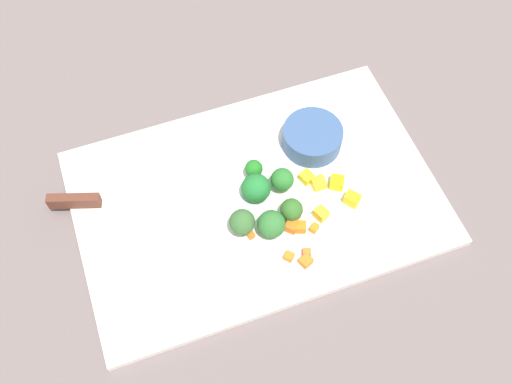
% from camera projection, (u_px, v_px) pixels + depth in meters
% --- Properties ---
extents(ground_plane, '(4.00, 4.00, 0.00)m').
position_uv_depth(ground_plane, '(256.00, 199.00, 0.89)').
color(ground_plane, '#6C5D5B').
extents(cutting_board, '(0.53, 0.35, 0.01)m').
position_uv_depth(cutting_board, '(256.00, 197.00, 0.89)').
color(cutting_board, white).
rests_on(cutting_board, ground_plane).
extents(prep_bowl, '(0.09, 0.09, 0.03)m').
position_uv_depth(prep_bowl, '(312.00, 137.00, 0.91)').
color(prep_bowl, '#395685').
rests_on(prep_bowl, cutting_board).
extents(chef_knife, '(0.30, 0.11, 0.02)m').
position_uv_depth(chef_knife, '(109.00, 201.00, 0.87)').
color(chef_knife, silver).
rests_on(chef_knife, cutting_board).
extents(carrot_dice_0, '(0.02, 0.02, 0.01)m').
position_uv_depth(carrot_dice_0, '(314.00, 228.00, 0.85)').
color(carrot_dice_0, orange).
rests_on(carrot_dice_0, cutting_board).
extents(carrot_dice_1, '(0.01, 0.01, 0.01)m').
position_uv_depth(carrot_dice_1, '(307.00, 252.00, 0.83)').
color(carrot_dice_1, orange).
rests_on(carrot_dice_1, cutting_board).
extents(carrot_dice_2, '(0.02, 0.02, 0.01)m').
position_uv_depth(carrot_dice_2, '(289.00, 256.00, 0.82)').
color(carrot_dice_2, orange).
rests_on(carrot_dice_2, cutting_board).
extents(carrot_dice_3, '(0.02, 0.02, 0.02)m').
position_uv_depth(carrot_dice_3, '(293.00, 214.00, 0.86)').
color(carrot_dice_3, orange).
rests_on(carrot_dice_3, cutting_board).
extents(carrot_dice_4, '(0.02, 0.02, 0.01)m').
position_uv_depth(carrot_dice_4, '(306.00, 261.00, 0.82)').
color(carrot_dice_4, orange).
rests_on(carrot_dice_4, cutting_board).
extents(carrot_dice_5, '(0.01, 0.01, 0.01)m').
position_uv_depth(carrot_dice_5, '(251.00, 235.00, 0.84)').
color(carrot_dice_5, orange).
rests_on(carrot_dice_5, cutting_board).
extents(carrot_dice_6, '(0.02, 0.02, 0.02)m').
position_uv_depth(carrot_dice_6, '(300.00, 227.00, 0.85)').
color(carrot_dice_6, orange).
rests_on(carrot_dice_6, cutting_board).
extents(carrot_dice_7, '(0.02, 0.02, 0.02)m').
position_uv_depth(carrot_dice_7, '(292.00, 226.00, 0.85)').
color(carrot_dice_7, orange).
rests_on(carrot_dice_7, cutting_board).
extents(pepper_dice_0, '(0.02, 0.02, 0.02)m').
position_uv_depth(pepper_dice_0, '(321.00, 214.00, 0.86)').
color(pepper_dice_0, yellow).
rests_on(pepper_dice_0, cutting_board).
extents(pepper_dice_1, '(0.02, 0.02, 0.01)m').
position_uv_depth(pepper_dice_1, '(319.00, 183.00, 0.88)').
color(pepper_dice_1, yellow).
rests_on(pepper_dice_1, cutting_board).
extents(pepper_dice_2, '(0.02, 0.02, 0.01)m').
position_uv_depth(pepper_dice_2, '(308.00, 180.00, 0.89)').
color(pepper_dice_2, yellow).
rests_on(pepper_dice_2, cutting_board).
extents(pepper_dice_3, '(0.03, 0.03, 0.02)m').
position_uv_depth(pepper_dice_3, '(352.00, 199.00, 0.87)').
color(pepper_dice_3, yellow).
rests_on(pepper_dice_3, cutting_board).
extents(pepper_dice_4, '(0.03, 0.03, 0.02)m').
position_uv_depth(pepper_dice_4, '(337.00, 182.00, 0.88)').
color(pepper_dice_4, yellow).
rests_on(pepper_dice_4, cutting_board).
extents(broccoli_floret_0, '(0.03, 0.03, 0.04)m').
position_uv_depth(broccoli_floret_0, '(282.00, 179.00, 0.87)').
color(broccoli_floret_0, '#97AB63').
rests_on(broccoli_floret_0, cutting_board).
extents(broccoli_floret_1, '(0.04, 0.04, 0.04)m').
position_uv_depth(broccoli_floret_1, '(273.00, 224.00, 0.83)').
color(broccoli_floret_1, '#94B356').
rests_on(broccoli_floret_1, cutting_board).
extents(broccoli_floret_2, '(0.03, 0.03, 0.04)m').
position_uv_depth(broccoli_floret_2, '(291.00, 210.00, 0.85)').
color(broccoli_floret_2, '#82C36A').
rests_on(broccoli_floret_2, cutting_board).
extents(broccoli_floret_3, '(0.03, 0.03, 0.03)m').
position_uv_depth(broccoli_floret_3, '(254.00, 169.00, 0.88)').
color(broccoli_floret_3, '#92AD6C').
rests_on(broccoli_floret_3, cutting_board).
extents(broccoli_floret_4, '(0.04, 0.04, 0.04)m').
position_uv_depth(broccoli_floret_4, '(242.00, 222.00, 0.83)').
color(broccoli_floret_4, '#89C26C').
rests_on(broccoli_floret_4, cutting_board).
extents(broccoli_floret_5, '(0.04, 0.04, 0.04)m').
position_uv_depth(broccoli_floret_5, '(256.00, 187.00, 0.86)').
color(broccoli_floret_5, '#87AF66').
rests_on(broccoli_floret_5, cutting_board).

